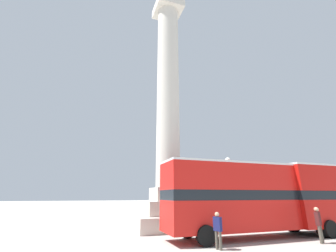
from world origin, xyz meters
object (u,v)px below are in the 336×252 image
object	(u,v)px
equestrian_statue	(251,201)
pedestrian_by_plinth	(319,222)
street_lamp	(230,189)
monument_column	(168,128)
pedestrian_near_lamp	(218,229)
bus_a	(252,196)

from	to	relation	value
equestrian_statue	pedestrian_by_plinth	bearing A→B (deg)	-112.74
street_lamp	pedestrian_by_plinth	world-z (taller)	street_lamp
monument_column	equestrian_statue	distance (m)	14.50
pedestrian_by_plinth	pedestrian_near_lamp	bearing A→B (deg)	-30.42
bus_a	equestrian_statue	world-z (taller)	equestrian_statue
equestrian_statue	street_lamp	distance (m)	11.31
street_lamp	pedestrian_by_plinth	size ratio (longest dim) A/B	2.91
equestrian_statue	pedestrian_near_lamp	size ratio (longest dim) A/B	3.77
monument_column	bus_a	bearing A→B (deg)	-57.03
monument_column	street_lamp	xyz separation A→B (m)	(4.00, -2.72, -5.13)
equestrian_statue	pedestrian_near_lamp	world-z (taller)	equestrian_statue
street_lamp	pedestrian_near_lamp	distance (m)	6.62
equestrian_statue	pedestrian_near_lamp	bearing A→B (deg)	-131.16
bus_a	pedestrian_near_lamp	world-z (taller)	bus_a
monument_column	pedestrian_near_lamp	size ratio (longest dim) A/B	13.69
monument_column	bus_a	size ratio (longest dim) A/B	1.98
bus_a	pedestrian_by_plinth	xyz separation A→B (m)	(2.14, -2.46, -1.37)
monument_column	equestrian_statue	xyz separation A→B (m)	(12.03, 5.17, -6.23)
monument_column	pedestrian_by_plinth	bearing A→B (deg)	-54.42
equestrian_statue	street_lamp	size ratio (longest dim) A/B	1.18
bus_a	equestrian_statue	xyz separation A→B (m)	(8.40, 10.77, -0.64)
bus_a	monument_column	bearing A→B (deg)	123.53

